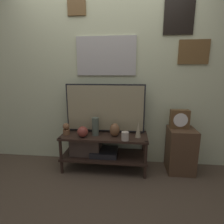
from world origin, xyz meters
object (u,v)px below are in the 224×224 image
vase_round_glass (83,132)px  vase_slim_bronze (138,129)px  candle_jar (125,136)px  vase_tall_ceramic (95,127)px  television (105,108)px  vase_urn_stoneware (115,130)px  mantel_clock (180,119)px  decorative_bust (66,129)px

vase_round_glass → vase_slim_bronze: bearing=5.3°
candle_jar → vase_tall_ceramic: bearing=161.5°
vase_tall_ceramic → candle_jar: 0.43m
candle_jar → television: bearing=137.2°
vase_urn_stoneware → vase_tall_ceramic: 0.26m
vase_urn_stoneware → mantel_clock: 0.87m
decorative_bust → vase_round_glass: bearing=-14.2°
vase_urn_stoneware → vase_tall_ceramic: bearing=177.9°
television → vase_round_glass: bearing=-140.9°
vase_round_glass → mantel_clock: mantel_clock is taller
television → vase_tall_ceramic: bearing=-129.5°
vase_tall_ceramic → decorative_bust: size_ratio=1.53×
vase_round_glass → candle_jar: 0.56m
television → candle_jar: television is taller
vase_round_glass → decorative_bust: 0.25m
television → decorative_bust: television is taller
vase_urn_stoneware → mantel_clock: size_ratio=0.70×
television → mantel_clock: television is taller
vase_round_glass → decorative_bust: (-0.25, 0.06, 0.01)m
vase_urn_stoneware → decorative_bust: bearing=-179.3°
vase_urn_stoneware → vase_round_glass: bearing=-170.4°
television → candle_jar: bearing=-42.8°
vase_slim_bronze → mantel_clock: mantel_clock is taller
mantel_clock → television: bearing=178.8°
candle_jar → decorative_bust: size_ratio=0.67×
candle_jar → vase_urn_stoneware: bearing=138.8°
vase_slim_bronze → vase_tall_ceramic: bearing=178.7°
television → vase_slim_bronze: size_ratio=5.19×
vase_urn_stoneware → vase_tall_ceramic: (-0.26, 0.01, 0.03)m
candle_jar → mantel_clock: mantel_clock is taller
vase_slim_bronze → vase_urn_stoneware: (-0.31, 0.00, -0.02)m
vase_urn_stoneware → mantel_clock: bearing=8.4°
vase_urn_stoneware → candle_jar: (0.14, -0.13, -0.03)m
vase_slim_bronze → decorative_bust: bearing=-179.7°
decorative_bust → candle_jar: bearing=-8.4°
vase_urn_stoneware → candle_jar: bearing=-41.2°
vase_round_glass → mantel_clock: bearing=8.8°
decorative_bust → vase_urn_stoneware: bearing=0.7°
vase_tall_ceramic → candle_jar: size_ratio=2.28×
candle_jar → mantel_clock: (0.71, 0.25, 0.17)m
mantel_clock → vase_tall_ceramic: bearing=-174.1°
candle_jar → mantel_clock: 0.77m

